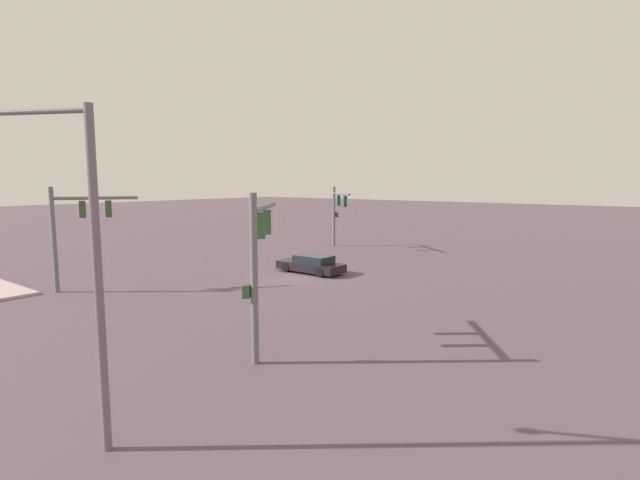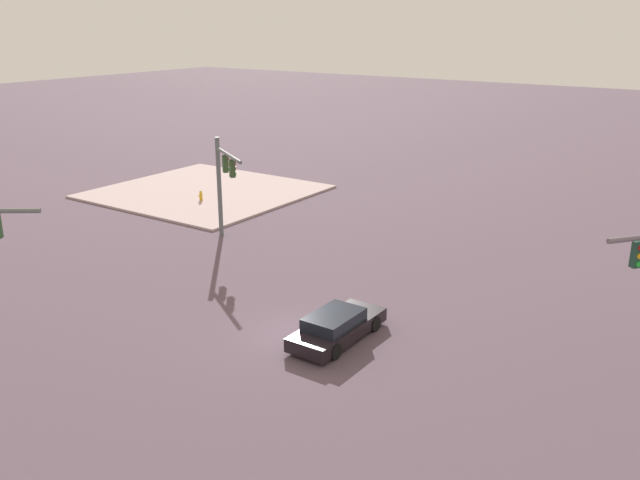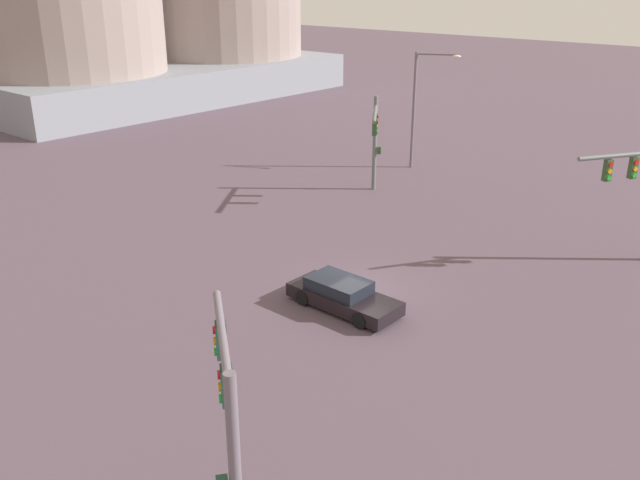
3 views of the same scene
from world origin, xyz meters
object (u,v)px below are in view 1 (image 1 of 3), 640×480
Objects in this scene: traffic_signal_near_corner at (259,249)px; sedan_car_approaching at (311,264)px; traffic_signal_opposite_side at (74,223)px; traffic_signal_cross_street at (337,208)px; streetlamp_curved_arm at (82,252)px.

traffic_signal_near_corner is 1.22× the size of sedan_car_approaching.
traffic_signal_opposite_side is (-0.62, -15.09, 0.05)m from traffic_signal_near_corner.
streetlamp_curved_arm is (30.95, 15.50, 0.91)m from traffic_signal_cross_street.
traffic_signal_opposite_side reaches higher than traffic_signal_near_corner.
traffic_signal_opposite_side is at bearing -51.11° from streetlamp_curved_arm.
streetlamp_curved_arm is (7.48, 16.53, 0.76)m from traffic_signal_opposite_side.
traffic_signal_opposite_side is 14.48m from sedan_car_approaching.
traffic_signal_cross_street is 13.12m from sedan_car_approaching.
traffic_signal_opposite_side is 23.50m from traffic_signal_cross_street.
traffic_signal_near_corner is at bearing -104.95° from streetlamp_curved_arm.
traffic_signal_near_corner reaches higher than traffic_signal_cross_street.
sedan_car_approaching is at bearing -3.44° from traffic_signal_near_corner.
streetlamp_curved_arm reaches higher than sedan_car_approaching.
traffic_signal_opposite_side is 1.04× the size of traffic_signal_cross_street.
traffic_signal_near_corner is at bearing -21.98° from traffic_signal_cross_street.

